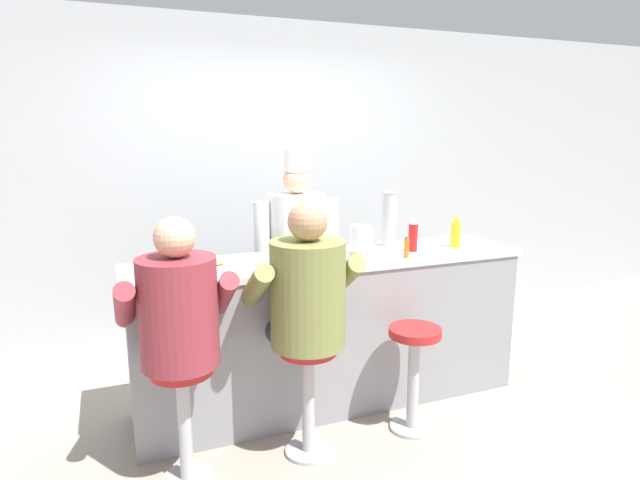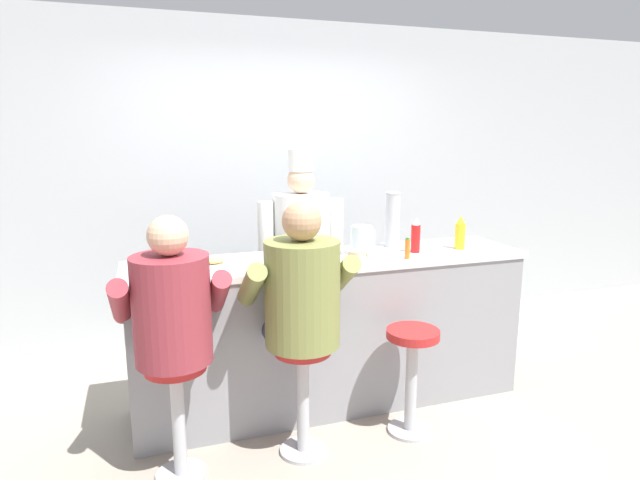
{
  "view_description": "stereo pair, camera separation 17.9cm",
  "coord_description": "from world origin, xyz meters",
  "px_view_note": "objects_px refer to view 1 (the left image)",
  "views": [
    {
      "loc": [
        -1.29,
        -2.76,
        1.78
      ],
      "look_at": [
        -0.09,
        0.26,
        1.11
      ],
      "focal_mm": 30.0,
      "sensor_mm": 36.0,
      "label": 1
    },
    {
      "loc": [
        -1.12,
        -2.82,
        1.78
      ],
      "look_at": [
        -0.09,
        0.26,
        1.11
      ],
      "focal_mm": 30.0,
      "sensor_mm": 36.0,
      "label": 2
    }
  ],
  "objects_px": {
    "ketchup_bottle_red": "(413,235)",
    "breakfast_plate": "(215,265)",
    "water_pitcher_clear": "(361,240)",
    "cereal_bowl": "(165,271)",
    "empty_stool_round": "(414,362)",
    "cup_stack_steel": "(389,219)",
    "coffee_mug_tan": "(356,257)",
    "cook_in_whites_near": "(297,252)",
    "diner_seated_maroon": "(178,318)",
    "hot_sauce_bottle_orange": "(406,248)",
    "mustard_bottle_yellow": "(456,232)",
    "diner_seated_olive": "(306,299)"
  },
  "relations": [
    {
      "from": "diner_seated_olive",
      "to": "cook_in_whites_near",
      "type": "xyz_separation_m",
      "value": [
        0.31,
        1.03,
        0.02
      ]
    },
    {
      "from": "cereal_bowl",
      "to": "coffee_mug_tan",
      "type": "bearing_deg",
      "value": -6.5
    },
    {
      "from": "empty_stool_round",
      "to": "breakfast_plate",
      "type": "bearing_deg",
      "value": 154.9
    },
    {
      "from": "cup_stack_steel",
      "to": "diner_seated_maroon",
      "type": "height_order",
      "value": "diner_seated_maroon"
    },
    {
      "from": "mustard_bottle_yellow",
      "to": "breakfast_plate",
      "type": "bearing_deg",
      "value": 178.45
    },
    {
      "from": "cup_stack_steel",
      "to": "diner_seated_maroon",
      "type": "relative_size",
      "value": 0.27
    },
    {
      "from": "breakfast_plate",
      "to": "cup_stack_steel",
      "type": "distance_m",
      "value": 1.26
    },
    {
      "from": "diner_seated_olive",
      "to": "cook_in_whites_near",
      "type": "distance_m",
      "value": 1.08
    },
    {
      "from": "coffee_mug_tan",
      "to": "cook_in_whites_near",
      "type": "relative_size",
      "value": 0.08
    },
    {
      "from": "breakfast_plate",
      "to": "hot_sauce_bottle_orange",
      "type": "bearing_deg",
      "value": -9.27
    },
    {
      "from": "mustard_bottle_yellow",
      "to": "empty_stool_round",
      "type": "bearing_deg",
      "value": -142.05
    },
    {
      "from": "ketchup_bottle_red",
      "to": "empty_stool_round",
      "type": "bearing_deg",
      "value": -118.27
    },
    {
      "from": "mustard_bottle_yellow",
      "to": "cereal_bowl",
      "type": "height_order",
      "value": "mustard_bottle_yellow"
    },
    {
      "from": "cook_in_whites_near",
      "to": "mustard_bottle_yellow",
      "type": "bearing_deg",
      "value": -33.21
    },
    {
      "from": "mustard_bottle_yellow",
      "to": "breakfast_plate",
      "type": "distance_m",
      "value": 1.65
    },
    {
      "from": "cereal_bowl",
      "to": "cup_stack_steel",
      "type": "distance_m",
      "value": 1.55
    },
    {
      "from": "cup_stack_steel",
      "to": "cook_in_whites_near",
      "type": "height_order",
      "value": "cook_in_whites_near"
    },
    {
      "from": "water_pitcher_clear",
      "to": "coffee_mug_tan",
      "type": "distance_m",
      "value": 0.23
    },
    {
      "from": "water_pitcher_clear",
      "to": "breakfast_plate",
      "type": "relative_size",
      "value": 0.71
    },
    {
      "from": "mustard_bottle_yellow",
      "to": "empty_stool_round",
      "type": "xyz_separation_m",
      "value": [
        -0.58,
        -0.45,
        -0.67
      ]
    },
    {
      "from": "hot_sauce_bottle_orange",
      "to": "cup_stack_steel",
      "type": "relative_size",
      "value": 0.35
    },
    {
      "from": "ketchup_bottle_red",
      "to": "diner_seated_olive",
      "type": "height_order",
      "value": "diner_seated_olive"
    },
    {
      "from": "breakfast_plate",
      "to": "diner_seated_maroon",
      "type": "relative_size",
      "value": 0.2
    },
    {
      "from": "diner_seated_maroon",
      "to": "cook_in_whites_near",
      "type": "height_order",
      "value": "cook_in_whites_near"
    },
    {
      "from": "diner_seated_maroon",
      "to": "water_pitcher_clear",
      "type": "bearing_deg",
      "value": 20.42
    },
    {
      "from": "ketchup_bottle_red",
      "to": "empty_stool_round",
      "type": "distance_m",
      "value": 0.84
    },
    {
      "from": "ketchup_bottle_red",
      "to": "coffee_mug_tan",
      "type": "xyz_separation_m",
      "value": [
        -0.49,
        -0.16,
        -0.07
      ]
    },
    {
      "from": "ketchup_bottle_red",
      "to": "cup_stack_steel",
      "type": "xyz_separation_m",
      "value": [
        -0.07,
        0.21,
        0.08
      ]
    },
    {
      "from": "cereal_bowl",
      "to": "diner_seated_maroon",
      "type": "xyz_separation_m",
      "value": [
        0.01,
        -0.39,
        -0.14
      ]
    },
    {
      "from": "hot_sauce_bottle_orange",
      "to": "empty_stool_round",
      "type": "xyz_separation_m",
      "value": [
        -0.11,
        -0.31,
        -0.62
      ]
    },
    {
      "from": "empty_stool_round",
      "to": "cook_in_whites_near",
      "type": "height_order",
      "value": "cook_in_whites_near"
    },
    {
      "from": "ketchup_bottle_red",
      "to": "cereal_bowl",
      "type": "bearing_deg",
      "value": -178.89
    },
    {
      "from": "mustard_bottle_yellow",
      "to": "water_pitcher_clear",
      "type": "bearing_deg",
      "value": 177.59
    },
    {
      "from": "water_pitcher_clear",
      "to": "cereal_bowl",
      "type": "bearing_deg",
      "value": -177.19
    },
    {
      "from": "ketchup_bottle_red",
      "to": "coffee_mug_tan",
      "type": "bearing_deg",
      "value": -162.18
    },
    {
      "from": "cook_in_whites_near",
      "to": "coffee_mug_tan",
      "type": "bearing_deg",
      "value": -81.78
    },
    {
      "from": "diner_seated_olive",
      "to": "cook_in_whites_near",
      "type": "relative_size",
      "value": 0.86
    },
    {
      "from": "ketchup_bottle_red",
      "to": "cup_stack_steel",
      "type": "relative_size",
      "value": 0.62
    },
    {
      "from": "cereal_bowl",
      "to": "cup_stack_steel",
      "type": "height_order",
      "value": "cup_stack_steel"
    },
    {
      "from": "ketchup_bottle_red",
      "to": "diner_seated_maroon",
      "type": "height_order",
      "value": "diner_seated_maroon"
    },
    {
      "from": "mustard_bottle_yellow",
      "to": "water_pitcher_clear",
      "type": "distance_m",
      "value": 0.71
    },
    {
      "from": "cereal_bowl",
      "to": "breakfast_plate",
      "type": "bearing_deg",
      "value": 14.52
    },
    {
      "from": "water_pitcher_clear",
      "to": "empty_stool_round",
      "type": "relative_size",
      "value": 0.3
    },
    {
      "from": "empty_stool_round",
      "to": "cup_stack_steel",
      "type": "bearing_deg",
      "value": 75.1
    },
    {
      "from": "cereal_bowl",
      "to": "empty_stool_round",
      "type": "distance_m",
      "value": 1.53
    },
    {
      "from": "cereal_bowl",
      "to": "empty_stool_round",
      "type": "relative_size",
      "value": 0.23
    },
    {
      "from": "mustard_bottle_yellow",
      "to": "empty_stool_round",
      "type": "distance_m",
      "value": 0.99
    },
    {
      "from": "empty_stool_round",
      "to": "coffee_mug_tan",
      "type": "bearing_deg",
      "value": 129.46
    },
    {
      "from": "empty_stool_round",
      "to": "water_pitcher_clear",
      "type": "bearing_deg",
      "value": 104.79
    },
    {
      "from": "ketchup_bottle_red",
      "to": "breakfast_plate",
      "type": "xyz_separation_m",
      "value": [
        -1.31,
        0.04,
        -0.09
      ]
    }
  ]
}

